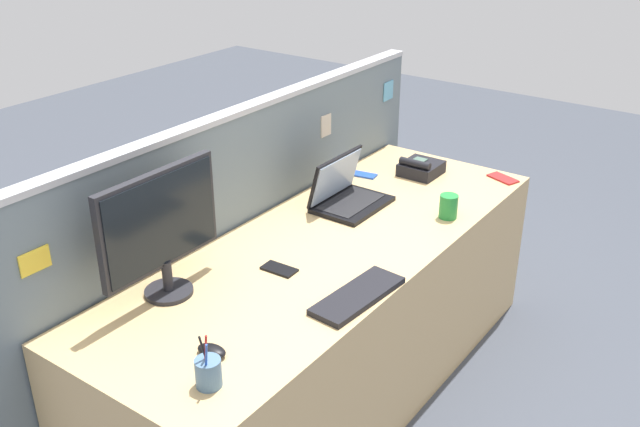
# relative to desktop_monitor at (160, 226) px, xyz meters

# --- Properties ---
(ground_plane) EXTENTS (10.00, 10.00, 0.00)m
(ground_plane) POSITION_rel_desktop_monitor_xyz_m (0.65, -0.26, -1.00)
(ground_plane) COLOR #424751
(desk) EXTENTS (2.28, 0.81, 0.73)m
(desk) POSITION_rel_desktop_monitor_xyz_m (0.65, -0.26, -0.63)
(desk) COLOR tan
(desk) RESTS_ON ground_plane
(cubicle_divider) EXTENTS (2.52, 0.07, 1.23)m
(cubicle_divider) POSITION_rel_desktop_monitor_xyz_m (0.65, 0.19, -0.38)
(cubicle_divider) COLOR slate
(cubicle_divider) RESTS_ON ground_plane
(desktop_monitor) EXTENTS (0.51, 0.17, 0.46)m
(desktop_monitor) POSITION_rel_desktop_monitor_xyz_m (0.00, 0.00, 0.00)
(desktop_monitor) COLOR #232328
(desktop_monitor) RESTS_ON desk
(laptop) EXTENTS (0.34, 0.25, 0.23)m
(laptop) POSITION_rel_desktop_monitor_xyz_m (1.00, -0.10, -0.21)
(laptop) COLOR black
(laptop) RESTS_ON desk
(desk_phone) EXTENTS (0.19, 0.18, 0.10)m
(desk_phone) POSITION_rel_desktop_monitor_xyz_m (1.51, -0.20, -0.23)
(desk_phone) COLOR black
(desk_phone) RESTS_ON desk
(keyboard_main) EXTENTS (0.40, 0.17, 0.02)m
(keyboard_main) POSITION_rel_desktop_monitor_xyz_m (0.37, -0.57, -0.25)
(keyboard_main) COLOR black
(keyboard_main) RESTS_ON desk
(computer_mouse_right_hand) EXTENTS (0.07, 0.11, 0.03)m
(computer_mouse_right_hand) POSITION_rel_desktop_monitor_xyz_m (-0.18, -0.38, -0.25)
(computer_mouse_right_hand) COLOR black
(computer_mouse_right_hand) RESTS_ON desk
(pen_cup) EXTENTS (0.08, 0.08, 0.18)m
(pen_cup) POSITION_rel_desktop_monitor_xyz_m (-0.29, -0.48, -0.22)
(pen_cup) COLOR #4C7093
(pen_cup) RESTS_ON desk
(cell_phone_black_slab) EXTENTS (0.08, 0.14, 0.01)m
(cell_phone_black_slab) POSITION_rel_desktop_monitor_xyz_m (0.36, -0.23, -0.26)
(cell_phone_black_slab) COLOR black
(cell_phone_black_slab) RESTS_ON desk
(cell_phone_red_case) EXTENTS (0.12, 0.17, 0.01)m
(cell_phone_red_case) POSITION_rel_desktop_monitor_xyz_m (1.69, -0.56, -0.26)
(cell_phone_red_case) COLOR #B22323
(cell_phone_red_case) RESTS_ON desk
(cell_phone_blue_case) EXTENTS (0.08, 0.15, 0.01)m
(cell_phone_blue_case) POSITION_rel_desktop_monitor_xyz_m (1.33, 0.02, -0.26)
(cell_phone_blue_case) COLOR blue
(cell_phone_blue_case) RESTS_ON desk
(coffee_mug) EXTENTS (0.12, 0.08, 0.10)m
(coffee_mug) POSITION_rel_desktop_monitor_xyz_m (1.15, -0.53, -0.21)
(coffee_mug) COLOR #238438
(coffee_mug) RESTS_ON desk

